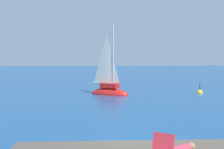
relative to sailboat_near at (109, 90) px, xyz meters
The scene contains 2 objects.
sailboat_near is the anchor object (origin of this frame).
marker_buoy 8.28m from the sailboat_near, ahead, with size 0.56×0.56×1.13m.
Camera 1 is at (-1.53, -10.22, 3.52)m, focal length 48.38 mm.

